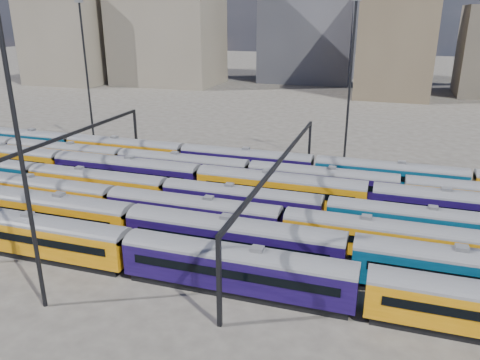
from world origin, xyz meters
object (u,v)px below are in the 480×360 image
(rake_0, at_px, (34,231))
(mast_2, at_px, (19,147))
(rake_2, at_px, (283,222))
(rake_1, at_px, (132,221))

(rake_0, bearing_deg, mast_2, -46.72)
(rake_2, bearing_deg, rake_1, -161.61)
(rake_1, bearing_deg, rake_0, -148.49)
(rake_0, relative_size, rake_1, 0.79)
(rake_1, bearing_deg, rake_2, 18.39)
(rake_2, bearing_deg, rake_0, -156.68)
(rake_2, xyz_separation_m, mast_2, (-16.60, -17.00, 11.32))
(rake_0, distance_m, rake_2, 25.26)
(rake_2, height_order, mast_2, mast_2)
(rake_2, relative_size, mast_2, 4.80)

